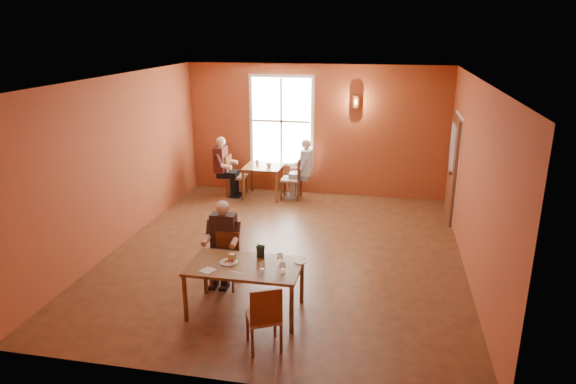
% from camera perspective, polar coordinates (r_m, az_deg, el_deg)
% --- Properties ---
extents(ground, '(6.00, 7.00, 0.01)m').
position_cam_1_polar(ground, '(9.06, -0.25, -6.72)').
color(ground, brown).
rests_on(ground, ground).
extents(wall_back, '(6.00, 0.04, 3.00)m').
position_cam_1_polar(wall_back, '(11.91, 3.11, 6.83)').
color(wall_back, brown).
rests_on(wall_back, ground).
extents(wall_front, '(6.00, 0.04, 3.00)m').
position_cam_1_polar(wall_front, '(5.36, -7.78, -7.28)').
color(wall_front, brown).
rests_on(wall_front, ground).
extents(wall_left, '(0.04, 7.00, 3.00)m').
position_cam_1_polar(wall_left, '(9.59, -18.15, 3.27)').
color(wall_left, brown).
rests_on(wall_left, ground).
extents(wall_right, '(0.04, 7.00, 3.00)m').
position_cam_1_polar(wall_right, '(8.50, 19.98, 1.28)').
color(wall_right, brown).
rests_on(wall_right, ground).
extents(ceiling, '(6.00, 7.00, 0.04)m').
position_cam_1_polar(ceiling, '(8.28, -0.28, 12.53)').
color(ceiling, white).
rests_on(ceiling, wall_back).
extents(window, '(1.36, 0.10, 1.96)m').
position_cam_1_polar(window, '(11.96, -0.74, 7.88)').
color(window, white).
rests_on(window, wall_back).
extents(door, '(0.12, 1.04, 2.10)m').
position_cam_1_polar(door, '(10.81, 17.76, 2.41)').
color(door, maroon).
rests_on(door, ground).
extents(wall_sconce, '(0.16, 0.16, 0.28)m').
position_cam_1_polar(wall_sconce, '(11.61, 7.56, 9.92)').
color(wall_sconce, brown).
rests_on(wall_sconce, wall_back).
extents(main_table, '(1.52, 0.85, 0.71)m').
position_cam_1_polar(main_table, '(7.16, -4.76, -10.64)').
color(main_table, brown).
rests_on(main_table, ground).
extents(chair_diner_main, '(0.37, 0.37, 0.83)m').
position_cam_1_polar(chair_diner_main, '(7.82, -7.03, -7.66)').
color(chair_diner_main, '#412110').
rests_on(chair_diner_main, ground).
extents(diner_main, '(0.50, 0.50, 1.24)m').
position_cam_1_polar(diner_main, '(7.71, -7.15, -6.35)').
color(diner_main, black).
rests_on(diner_main, ground).
extents(chair_empty, '(0.51, 0.51, 0.87)m').
position_cam_1_polar(chair_empty, '(6.39, -2.73, -13.55)').
color(chair_empty, '#442915').
rests_on(chair_empty, ground).
extents(plate_food, '(0.30, 0.30, 0.03)m').
position_cam_1_polar(plate_food, '(7.07, -6.61, -7.72)').
color(plate_food, white).
rests_on(plate_food, main_table).
extents(sandwich, '(0.09, 0.09, 0.10)m').
position_cam_1_polar(sandwich, '(7.08, -6.25, -7.35)').
color(sandwich, tan).
rests_on(sandwich, main_table).
extents(goblet_a, '(0.09, 0.09, 0.18)m').
position_cam_1_polar(goblet_a, '(6.93, -0.88, -7.47)').
color(goblet_a, white).
rests_on(goblet_a, main_table).
extents(goblet_b, '(0.07, 0.07, 0.16)m').
position_cam_1_polar(goblet_b, '(6.71, -0.55, -8.45)').
color(goblet_b, white).
rests_on(goblet_b, main_table).
extents(goblet_c, '(0.08, 0.08, 0.18)m').
position_cam_1_polar(goblet_c, '(6.70, -2.90, -8.42)').
color(goblet_c, white).
rests_on(goblet_c, main_table).
extents(menu_stand, '(0.12, 0.08, 0.19)m').
position_cam_1_polar(menu_stand, '(7.16, -3.07, -6.62)').
color(menu_stand, black).
rests_on(menu_stand, main_table).
extents(knife, '(0.19, 0.07, 0.00)m').
position_cam_1_polar(knife, '(6.81, -5.78, -8.86)').
color(knife, white).
rests_on(knife, main_table).
extents(napkin, '(0.23, 0.23, 0.01)m').
position_cam_1_polar(napkin, '(6.91, -8.90, -8.59)').
color(napkin, white).
rests_on(napkin, main_table).
extents(side_plate, '(0.18, 0.18, 0.01)m').
position_cam_1_polar(side_plate, '(7.05, 1.39, -7.75)').
color(side_plate, white).
rests_on(side_plate, main_table).
extents(second_table, '(0.84, 0.84, 0.74)m').
position_cam_1_polar(second_table, '(11.88, -2.71, 1.20)').
color(second_table, brown).
rests_on(second_table, ground).
extents(chair_diner_white, '(0.43, 0.43, 0.97)m').
position_cam_1_polar(chair_diner_white, '(11.71, 0.37, 1.55)').
color(chair_diner_white, brown).
rests_on(chair_diner_white, ground).
extents(diner_white, '(0.53, 0.53, 1.33)m').
position_cam_1_polar(diner_white, '(11.66, 0.52, 2.41)').
color(diner_white, white).
rests_on(diner_white, ground).
extents(chair_diner_maroon, '(0.42, 0.42, 0.95)m').
position_cam_1_polar(chair_diner_maroon, '(12.02, -5.73, 1.83)').
color(chair_diner_maroon, '#563313').
rests_on(chair_diner_maroon, ground).
extents(diner_maroon, '(0.54, 0.54, 1.35)m').
position_cam_1_polar(diner_maroon, '(11.97, -5.90, 2.77)').
color(diner_maroon, maroon).
rests_on(diner_maroon, ground).
extents(cup_a, '(0.13, 0.13, 0.09)m').
position_cam_1_polar(cup_a, '(11.64, -2.14, 2.99)').
color(cup_a, white).
rests_on(cup_a, second_table).
extents(cup_b, '(0.14, 0.14, 0.10)m').
position_cam_1_polar(cup_b, '(11.92, -3.42, 3.33)').
color(cup_b, white).
rests_on(cup_b, second_table).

